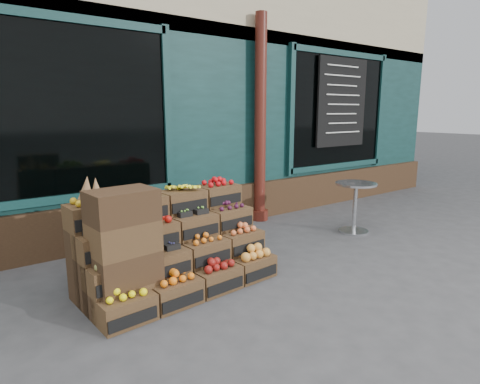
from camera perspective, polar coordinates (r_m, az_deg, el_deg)
ground at (r=4.41m, az=7.71°, el=-12.06°), size 60.00×60.00×0.00m
shop_facade at (r=8.50m, az=-17.54°, el=15.30°), size 12.00×6.24×4.80m
crate_display at (r=4.16m, az=-9.40°, el=-8.14°), size 1.95×1.05×1.19m
spare_crates at (r=3.65m, az=-16.08°, el=-8.21°), size 0.58×0.43×1.10m
bistro_table at (r=6.04m, az=16.05°, el=-1.33°), size 0.59×0.59×0.74m
shopkeeper at (r=6.02m, az=-20.24°, el=2.70°), size 0.78×0.66×1.82m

